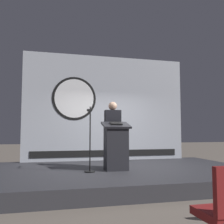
{
  "coord_description": "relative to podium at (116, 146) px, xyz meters",
  "views": [
    {
      "loc": [
        -1.73,
        -6.03,
        1.19
      ],
      "look_at": [
        -0.23,
        0.15,
        1.7
      ],
      "focal_mm": 40.31,
      "sensor_mm": 36.0,
      "label": 1
    }
  ],
  "objects": [
    {
      "name": "podium",
      "position": [
        0.0,
        0.0,
        0.0
      ],
      "size": [
        0.64,
        0.5,
        1.14
      ],
      "color": "#26262B",
      "rests_on": "stage_platform"
    },
    {
      "name": "banner_display",
      "position": [
        0.2,
        2.1,
        1.11
      ],
      "size": [
        5.2,
        0.12,
        3.34
      ],
      "color": "#B2B7C1",
      "rests_on": "stage_platform"
    },
    {
      "name": "microphone_stand",
      "position": [
        -0.64,
        -0.1,
        -0.04
      ],
      "size": [
        0.24,
        0.49,
        1.46
      ],
      "color": "black",
      "rests_on": "stage_platform"
    },
    {
      "name": "ground_plane",
      "position": [
        0.23,
        0.25,
        -0.85
      ],
      "size": [
        40.0,
        40.0,
        0.0
      ],
      "primitive_type": "plane",
      "color": "#6B6056"
    },
    {
      "name": "stage_platform",
      "position": [
        0.23,
        0.25,
        -0.7
      ],
      "size": [
        6.4,
        4.0,
        0.3
      ],
      "primitive_type": "cube",
      "color": "#333338",
      "rests_on": "ground"
    },
    {
      "name": "speaker_person",
      "position": [
        0.04,
        0.48,
        0.3
      ],
      "size": [
        0.4,
        0.26,
        1.67
      ],
      "color": "black",
      "rests_on": "stage_platform"
    }
  ]
}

